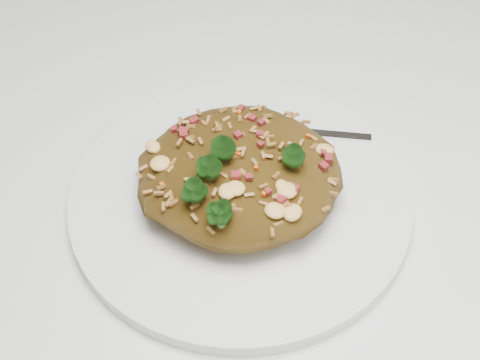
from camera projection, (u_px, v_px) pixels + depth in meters
name	position (u px, v px, depth m)	size (l,w,h in m)	color
dining_table	(221.00, 231.00, 0.66)	(1.20, 0.80, 0.75)	white
plate	(240.00, 197.00, 0.57)	(0.29, 0.29, 0.01)	white
fried_rice	(240.00, 168.00, 0.54)	(0.17, 0.15, 0.07)	brown
fork	(290.00, 131.00, 0.61)	(0.16, 0.04, 0.00)	silver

